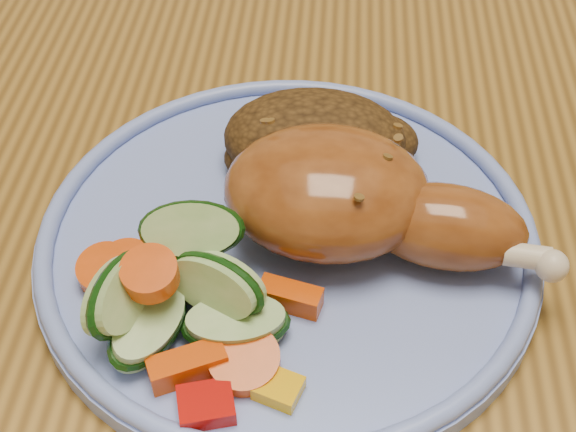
# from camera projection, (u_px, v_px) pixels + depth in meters

# --- Properties ---
(dining_table) EXTENTS (0.90, 1.40, 0.75)m
(dining_table) POSITION_uv_depth(u_px,v_px,m) (417.00, 216.00, 0.58)
(dining_table) COLOR olive
(dining_table) RESTS_ON ground
(plate) EXTENTS (0.27, 0.27, 0.01)m
(plate) POSITION_uv_depth(u_px,v_px,m) (288.00, 243.00, 0.44)
(plate) COLOR #718ADC
(plate) RESTS_ON dining_table
(plate_rim) EXTENTS (0.27, 0.27, 0.01)m
(plate_rim) POSITION_uv_depth(u_px,v_px,m) (288.00, 229.00, 0.43)
(plate_rim) COLOR #718ADC
(plate_rim) RESTS_ON plate
(chicken_leg) EXTENTS (0.17, 0.09, 0.06)m
(chicken_leg) POSITION_uv_depth(u_px,v_px,m) (355.00, 200.00, 0.41)
(chicken_leg) COLOR brown
(chicken_leg) RESTS_ON plate
(rice_pilaf) EXTENTS (0.11, 0.08, 0.05)m
(rice_pilaf) POSITION_uv_depth(u_px,v_px,m) (318.00, 141.00, 0.46)
(rice_pilaf) COLOR #432B10
(rice_pilaf) RESTS_ON plate
(vegetable_pile) EXTENTS (0.13, 0.12, 0.06)m
(vegetable_pile) POSITION_uv_depth(u_px,v_px,m) (181.00, 295.00, 0.38)
(vegetable_pile) COLOR #A50A05
(vegetable_pile) RESTS_ON plate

